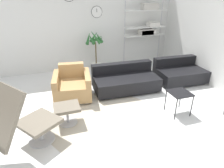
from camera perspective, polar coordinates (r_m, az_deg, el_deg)
The scene contains 11 objects.
ground_plane at distance 4.16m, azimuth -0.04°, elevation -8.98°, with size 12.00×12.00×0.00m, color white.
wall_back at distance 6.36m, azimuth -8.81°, elevation 16.60°, with size 12.00×0.09×2.80m.
round_rug at distance 4.06m, azimuth -2.26°, elevation -9.89°, with size 2.26×2.26×0.01m.
lounge_chair at distance 3.22m, azimuth -26.82°, elevation -8.02°, with size 1.22×1.10×1.23m.
ottoman at distance 3.90m, azimuth -12.76°, elevation -7.33°, with size 0.48×0.41×0.38m.
armchair_red at distance 4.78m, azimuth -11.22°, elevation -0.67°, with size 0.95×0.96×0.76m.
couch_low at distance 5.10m, azimuth 3.77°, elevation 0.91°, with size 1.64×0.92×0.63m.
couch_second at distance 5.87m, azimuth 18.69°, elevation 2.95°, with size 1.32×0.91×0.63m.
side_table at distance 4.25m, azimuth 18.76°, elevation -2.97°, with size 0.41×0.41×0.48m.
potted_plant at distance 6.18m, azimuth -4.67°, elevation 9.02°, with size 0.59×0.56×1.31m.
shelf_unit at distance 6.73m, azimuth 10.11°, elevation 16.62°, with size 1.35×0.28×2.04m.
Camera 1 is at (-1.08, -3.25, 2.35)m, focal length 32.00 mm.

